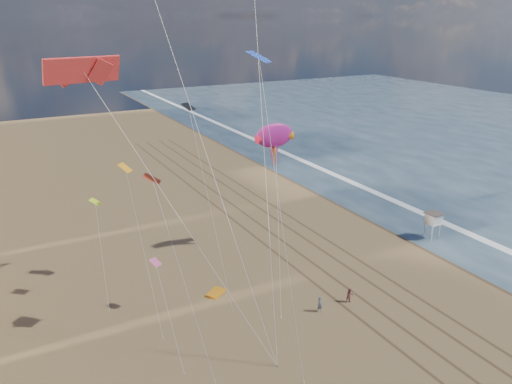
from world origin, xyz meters
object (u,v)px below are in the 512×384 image
at_px(show_kite, 275,136).
at_px(grounded_kite, 216,293).
at_px(kite_flyer_b, 350,295).
at_px(lifeguard_stand, 433,219).
at_px(kite_flyer_a, 320,304).

bearing_deg(show_kite, grounded_kite, -148.25).
bearing_deg(show_kite, kite_flyer_b, -88.22).
height_order(grounded_kite, show_kite, show_kite).
bearing_deg(kite_flyer_b, lifeguard_stand, 38.70).
relative_size(grounded_kite, kite_flyer_b, 1.29).
distance_m(lifeguard_stand, grounded_kite, 29.09).
xyz_separation_m(show_kite, kite_flyer_b, (0.43, -13.87, -12.85)).
distance_m(kite_flyer_a, kite_flyer_b, 3.43).
height_order(lifeguard_stand, grounded_kite, lifeguard_stand).
height_order(lifeguard_stand, kite_flyer_b, lifeguard_stand).
xyz_separation_m(lifeguard_stand, grounded_kite, (-28.99, 0.52, -2.45)).
bearing_deg(kite_flyer_a, kite_flyer_b, -5.64).
distance_m(grounded_kite, kite_flyer_a, 10.45).
xyz_separation_m(grounded_kite, kite_flyer_a, (7.26, -7.49, 0.66)).
relative_size(show_kite, kite_flyer_b, 12.71).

